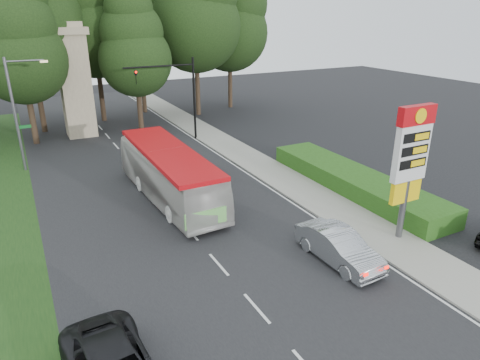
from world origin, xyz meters
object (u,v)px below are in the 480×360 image
traffic_signal_mast (179,88)px  transit_bus (169,175)px  gas_station_pylon (411,156)px  sedan_silver (339,247)px  monument (75,80)px  streetlight_signs (18,110)px

traffic_signal_mast → transit_bus: (-5.18, -11.87, -3.09)m
gas_station_pylon → sedan_silver: gas_station_pylon is taller
transit_bus → traffic_signal_mast: bearing=63.6°
monument → transit_bus: monument is taller
gas_station_pylon → monument: monument is taller
streetlight_signs → sedan_silver: size_ratio=1.72×
traffic_signal_mast → streetlight_signs: size_ratio=0.90×
monument → sedan_silver: 29.43m
gas_station_pylon → traffic_signal_mast: (-3.52, 22.00, 0.22)m
transit_bus → sedan_silver: size_ratio=2.44×
sedan_silver → traffic_signal_mast: bearing=86.2°
traffic_signal_mast → monument: (-7.68, 6.00, 0.43)m
streetlight_signs → monument: size_ratio=0.80×
gas_station_pylon → traffic_signal_mast: 22.29m
traffic_signal_mast → streetlight_signs: (-12.67, -1.99, -0.23)m
transit_bus → sedan_silver: (4.53, -10.38, -0.82)m
gas_station_pylon → streetlight_signs: (-16.19, 20.01, -0.01)m
traffic_signal_mast → monument: size_ratio=0.72×
streetlight_signs → sedan_silver: bearing=-59.3°
traffic_signal_mast → monument: 9.76m
traffic_signal_mast → streetlight_signs: streetlight_signs is taller
gas_station_pylon → sedan_silver: bearing=-176.6°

